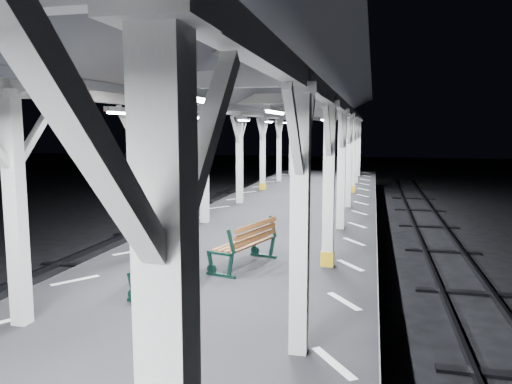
% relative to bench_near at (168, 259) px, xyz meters
% --- Properties ---
extents(ground, '(120.00, 120.00, 0.00)m').
position_rel_bench_near_xyz_m(ground, '(0.64, -0.09, -1.50)').
color(ground, black).
rests_on(ground, ground).
extents(platform, '(6.00, 50.00, 1.00)m').
position_rel_bench_near_xyz_m(platform, '(0.64, -0.09, -1.00)').
color(platform, black).
rests_on(platform, ground).
extents(hazard_stripes_left, '(1.00, 48.00, 0.01)m').
position_rel_bench_near_xyz_m(hazard_stripes_left, '(-1.81, -0.09, -0.50)').
color(hazard_stripes_left, silver).
rests_on(hazard_stripes_left, platform).
extents(hazard_stripes_right, '(1.00, 48.00, 0.01)m').
position_rel_bench_near_xyz_m(hazard_stripes_right, '(3.09, -0.09, -0.50)').
color(hazard_stripes_right, silver).
rests_on(hazard_stripes_right, platform).
extents(track_right, '(2.20, 60.00, 0.16)m').
position_rel_bench_near_xyz_m(track_right, '(5.64, -0.09, -1.42)').
color(track_right, '#2D2D33').
rests_on(track_right, ground).
extents(canopy, '(5.40, 49.00, 4.65)m').
position_rel_bench_near_xyz_m(canopy, '(0.64, -0.11, 3.06)').
color(canopy, silver).
rests_on(canopy, platform).
extents(bench_near, '(0.81, 1.79, 0.94)m').
position_rel_bench_near_xyz_m(bench_near, '(0.00, 0.00, 0.00)').
color(bench_near, '#0E2F25').
rests_on(bench_near, platform).
extents(bench_mid, '(1.09, 1.85, 0.94)m').
position_rel_bench_near_xyz_m(bench_mid, '(1.08, 1.53, 0.00)').
color(bench_mid, '#0E2F25').
rests_on(bench_mid, platform).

